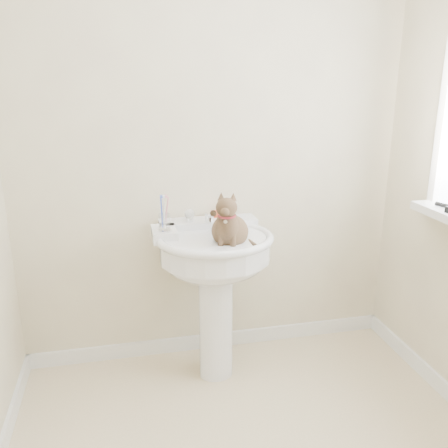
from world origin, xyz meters
TOP-DOWN VIEW (x-y plane):
  - wall_back at (0.00, 1.10)m, footprint 2.20×0.00m
  - baseboard_back at (0.00, 1.09)m, footprint 2.20×0.02m
  - window_frame_right at (1.08, 0.63)m, footprint 0.04×0.05m
  - pedestal_sink at (-0.05, 0.81)m, footprint 0.62×0.61m
  - faucet at (-0.04, 0.96)m, footprint 0.28×0.12m
  - soap_bar at (0.03, 1.05)m, footprint 0.09×0.06m
  - toothbrush_cup at (-0.30, 0.84)m, footprint 0.07×0.07m
  - cat at (0.02, 0.72)m, footprint 0.20×0.26m

SIDE VIEW (x-z plane):
  - baseboard_back at x=0.00m, z-range 0.00..0.09m
  - pedestal_sink at x=-0.05m, z-range 0.25..1.10m
  - soap_bar at x=0.03m, z-range 0.86..0.89m
  - cat at x=0.02m, z-range 0.71..1.08m
  - faucet at x=-0.04m, z-range 0.83..0.97m
  - toothbrush_cup at x=-0.30m, z-range 0.82..1.00m
  - wall_back at x=0.00m, z-range 0.00..2.50m
  - window_frame_right at x=1.08m, z-range 1.00..1.95m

